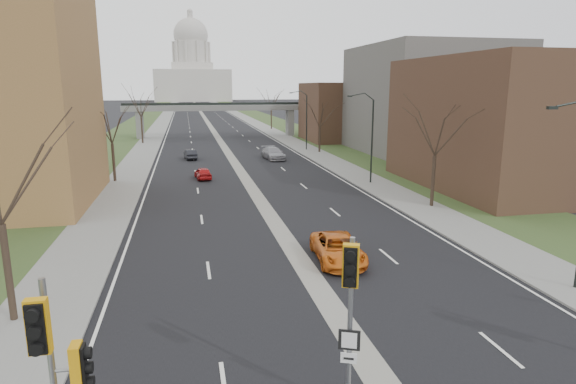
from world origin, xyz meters
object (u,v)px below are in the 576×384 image
object	(u,v)px
signal_pole_median	(350,298)
car_right_near	(338,249)
car_left_near	(203,173)
car_right_mid	(273,153)
signal_pole_left	(58,362)
car_left_far	(190,154)

from	to	relation	value
signal_pole_median	car_right_near	bearing A→B (deg)	96.45
car_left_near	car_right_mid	xyz separation A→B (m)	(9.57, 12.13, 0.17)
car_left_near	car_right_mid	world-z (taller)	car_right_mid
signal_pole_left	car_left_far	distance (m)	54.21
signal_pole_left	car_left_near	world-z (taller)	signal_pole_left
signal_pole_median	car_left_near	distance (m)	38.41
car_right_near	car_right_mid	size ratio (longest dim) A/B	0.95
signal_pole_left	car_left_far	world-z (taller)	signal_pole_left
car_left_far	car_right_near	bearing A→B (deg)	93.24
car_left_near	car_left_far	size ratio (longest dim) A/B	0.94
signal_pole_median	car_right_mid	distance (m)	50.88
signal_pole_left	car_left_far	size ratio (longest dim) A/B	1.41
signal_pole_median	car_left_far	size ratio (longest dim) A/B	1.40
signal_pole_median	car_right_near	xyz separation A→B (m)	(3.65, 12.29, -3.02)
signal_pole_left	car_right_mid	distance (m)	53.65
car_left_near	car_left_far	world-z (taller)	car_left_far
signal_pole_median	signal_pole_left	bearing A→B (deg)	-145.88
car_left_far	car_right_mid	world-z (taller)	car_right_mid
signal_pole_left	car_right_mid	world-z (taller)	signal_pole_left
car_right_near	car_left_near	bearing A→B (deg)	108.12
car_left_near	car_right_near	distance (m)	26.65
signal_pole_median	car_left_far	xyz separation A→B (m)	(-3.74, 52.63, -3.10)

